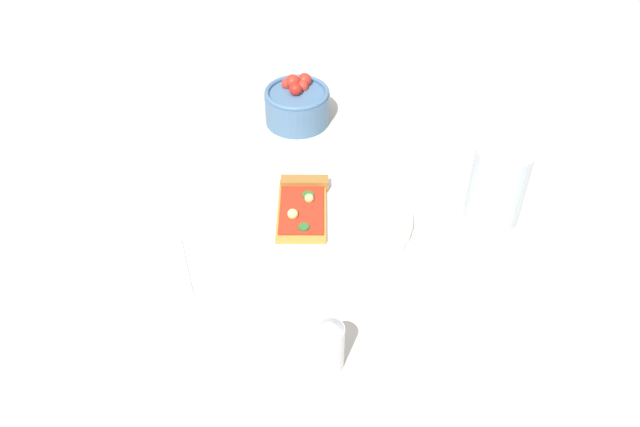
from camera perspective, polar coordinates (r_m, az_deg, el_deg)
The scene contains 7 objects.
ground_plane at distance 0.96m, azimuth -0.88°, elevation -0.21°, with size 2.40×2.40×0.00m, color beige.
plate at distance 0.95m, azimuth 0.85°, elevation -0.23°, with size 0.25×0.25×0.01m, color white.
pizza_slice_main at distance 0.95m, azimuth -1.62°, elevation 0.82°, with size 0.14×0.10×0.02m.
salad_bowl at distance 1.15m, azimuth -2.04°, elevation 9.69°, with size 0.11×0.11×0.08m.
soda_glass at distance 0.96m, azimuth 15.49°, elevation 2.40°, with size 0.08×0.08×0.12m.
paper_napkin at distance 0.91m, azimuth -15.53°, elevation -5.21°, with size 0.11×0.12×0.00m, color white.
pepper_shaker at distance 0.76m, azimuth 0.96°, elevation -11.53°, with size 0.03×0.03×0.08m.
Camera 1 is at (-0.70, 0.11, 0.65)m, focal length 35.99 mm.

